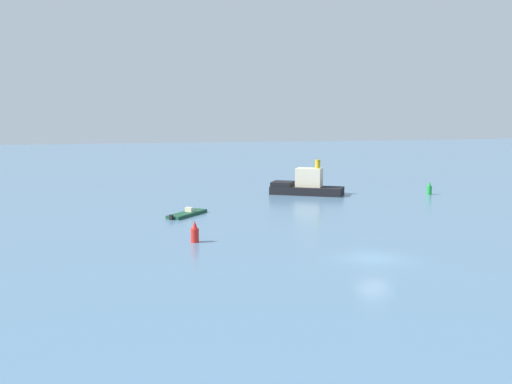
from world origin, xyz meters
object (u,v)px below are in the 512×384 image
object	(u,v)px
fishing_skiff	(187,214)
channel_buoy_red	(195,233)
channel_buoy_green	(429,189)
tugboat	(306,186)

from	to	relation	value
fishing_skiff	channel_buoy_red	world-z (taller)	channel_buoy_red
fishing_skiff	channel_buoy_green	size ratio (longest dim) A/B	2.92
tugboat	fishing_skiff	bearing A→B (deg)	-144.71
channel_buoy_red	channel_buoy_green	bearing A→B (deg)	31.57
tugboat	channel_buoy_green	distance (m)	17.27
channel_buoy_red	tugboat	bearing A→B (deg)	53.61
channel_buoy_red	channel_buoy_green	xyz separation A→B (m)	(36.63, 22.51, 0.00)
channel_buoy_red	fishing_skiff	bearing A→B (deg)	84.36
tugboat	channel_buoy_red	bearing A→B (deg)	-126.39
channel_buoy_red	channel_buoy_green	distance (m)	43.00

